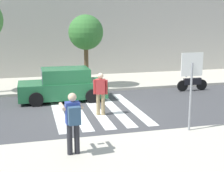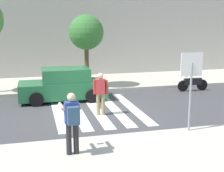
% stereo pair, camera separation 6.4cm
% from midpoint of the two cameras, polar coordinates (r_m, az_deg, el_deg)
% --- Properties ---
extents(ground_plane, '(120.00, 120.00, 0.00)m').
position_cam_midpoint_polar(ground_plane, '(13.24, -2.88, -4.63)').
color(ground_plane, '#424244').
extents(sidewalk_far, '(60.00, 4.80, 0.14)m').
position_cam_midpoint_polar(sidewalk_far, '(18.97, -6.63, 0.53)').
color(sidewalk_far, beige).
rests_on(sidewalk_far, ground).
extents(building_facade_far, '(56.00, 4.00, 7.38)m').
position_cam_midpoint_polar(building_facade_far, '(22.98, -8.45, 11.50)').
color(building_facade_far, '#ADA89E').
rests_on(building_facade_far, ground).
extents(crosswalk_stripe_0, '(0.44, 5.20, 0.01)m').
position_cam_midpoint_polar(crosswalk_stripe_0, '(13.21, -9.89, -4.81)').
color(crosswalk_stripe_0, silver).
rests_on(crosswalk_stripe_0, ground).
extents(crosswalk_stripe_1, '(0.44, 5.20, 0.01)m').
position_cam_midpoint_polar(crosswalk_stripe_1, '(13.29, -6.45, -4.60)').
color(crosswalk_stripe_1, silver).
rests_on(crosswalk_stripe_1, ground).
extents(crosswalk_stripe_2, '(0.44, 5.20, 0.01)m').
position_cam_midpoint_polar(crosswalk_stripe_2, '(13.42, -3.06, -4.38)').
color(crosswalk_stripe_2, silver).
rests_on(crosswalk_stripe_2, ground).
extents(crosswalk_stripe_3, '(0.44, 5.20, 0.01)m').
position_cam_midpoint_polar(crosswalk_stripe_3, '(13.60, 0.25, -4.15)').
color(crosswalk_stripe_3, silver).
rests_on(crosswalk_stripe_3, ground).
extents(crosswalk_stripe_4, '(0.44, 5.20, 0.01)m').
position_cam_midpoint_polar(crosswalk_stripe_4, '(13.82, 3.46, -3.91)').
color(crosswalk_stripe_4, silver).
rests_on(crosswalk_stripe_4, ground).
extents(stop_sign, '(0.76, 0.08, 2.60)m').
position_cam_midpoint_polar(stop_sign, '(10.43, 14.17, 2.07)').
color(stop_sign, gray).
rests_on(stop_sign, sidewalk_near).
extents(photographer_with_backpack, '(0.61, 0.87, 1.72)m').
position_cam_midpoint_polar(photographer_with_backpack, '(8.48, -7.38, -5.90)').
color(photographer_with_backpack, '#232328').
rests_on(photographer_with_backpack, sidewalk_near).
extents(pedestrian_crossing, '(0.56, 0.34, 1.72)m').
position_cam_midpoint_polar(pedestrian_crossing, '(12.47, -2.25, -1.02)').
color(pedestrian_crossing, tan).
rests_on(pedestrian_crossing, ground).
extents(parked_car_green, '(4.10, 1.92, 1.55)m').
position_cam_midpoint_polar(parked_car_green, '(15.11, -8.99, 0.12)').
color(parked_car_green, '#236B3D').
rests_on(parked_car_green, ground).
extents(motorcycle, '(1.76, 0.60, 0.87)m').
position_cam_midpoint_polar(motorcycle, '(17.57, 14.35, 0.48)').
color(motorcycle, black).
rests_on(motorcycle, ground).
extents(street_tree_center, '(1.89, 1.89, 3.96)m').
position_cam_midpoint_polar(street_tree_center, '(17.11, -4.92, 9.65)').
color(street_tree_center, brown).
rests_on(street_tree_center, sidewalk_far).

